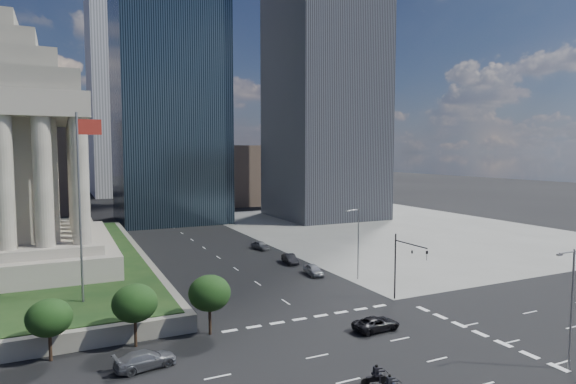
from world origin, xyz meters
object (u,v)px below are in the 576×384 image
flagpole (81,197)px  parked_sedan_near (314,270)px  street_lamp_south (570,302)px  traffic_signal_ne (405,259)px  parked_sedan_far (261,245)px  pickup_truck (376,324)px  street_lamp_north (357,239)px  parked_sedan_mid (290,259)px  suv_grey (145,359)px  motorcycle_trail (375,375)px

flagpole → parked_sedan_near: bearing=10.5°
flagpole → street_lamp_south: flagpole is taller
traffic_signal_ne → parked_sedan_far: (-3.50, 36.40, -4.48)m
pickup_truck → traffic_signal_ne: bearing=-57.1°
street_lamp_north → parked_sedan_mid: size_ratio=2.19×
street_lamp_south → street_lamp_north: same height
traffic_signal_ne → parked_sedan_near: size_ratio=1.78×
flagpole → suv_grey: (3.92, -14.93, -12.38)m
parked_sedan_far → motorcycle_trail: size_ratio=1.97×
parked_sedan_mid → parked_sedan_near: bearing=-82.7°
flagpole → street_lamp_north: (35.16, 1.00, -7.45)m
street_lamp_south → street_lamp_north: size_ratio=1.00×
suv_grey → motorcycle_trail: size_ratio=2.21×
flagpole → street_lamp_south: (35.16, -30.00, -7.45)m
pickup_truck → parked_sedan_far: (4.68, 42.21, 0.08)m
street_lamp_south → motorcycle_trail: 17.21m
street_lamp_north → suv_grey: 35.41m
traffic_signal_ne → pickup_truck: size_ratio=1.63×
street_lamp_north → motorcycle_trail: (-15.92, -26.58, -4.81)m
parked_sedan_near → suv_grey: bearing=-136.5°
suv_grey → pickup_truck: bearing=-102.2°
traffic_signal_ne → flagpole: bearing=163.3°
flagpole → street_lamp_north: size_ratio=2.00×
flagpole → motorcycle_trail: (19.23, -25.58, -12.26)m
traffic_signal_ne → parked_sedan_near: traffic_signal_ne is taller
street_lamp_north → pickup_truck: (-9.01, -17.11, -4.98)m
pickup_truck → parked_sedan_mid: size_ratio=1.08×
traffic_signal_ne → street_lamp_south: street_lamp_south is taller
suv_grey → parked_sedan_mid: parked_sedan_mid is taller
street_lamp_north → motorcycle_trail: size_ratio=4.36×
traffic_signal_ne → suv_grey: bearing=-171.3°
street_lamp_north → motorcycle_trail: 31.35m
traffic_signal_ne → motorcycle_trail: traffic_signal_ne is taller
parked_sedan_far → pickup_truck: bearing=-104.4°
street_lamp_north → traffic_signal_ne: bearing=-94.2°
street_lamp_south → parked_sedan_mid: (-4.33, 43.64, -4.91)m
street_lamp_north → parked_sedan_near: 8.06m
suv_grey → parked_sedan_near: 33.92m
traffic_signal_ne → suv_grey: (-30.41, -4.63, -4.52)m
parked_sedan_near → parked_sedan_mid: bearing=96.0°
suv_grey → parked_sedan_near: (26.91, 20.65, 0.03)m
parked_sedan_near → parked_sedan_far: bearing=96.0°
flagpole → parked_sedan_far: bearing=40.2°
flagpole → pickup_truck: 33.13m
suv_grey → motorcycle_trail: motorcycle_trail is taller
parked_sedan_mid → flagpole: bearing=-148.8°
pickup_truck → suv_grey: suv_grey is taller
street_lamp_south → suv_grey: (-31.23, 15.07, -4.93)m
flagpole → parked_sedan_near: 33.70m
parked_sedan_far → traffic_signal_ne: bearing=-92.6°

